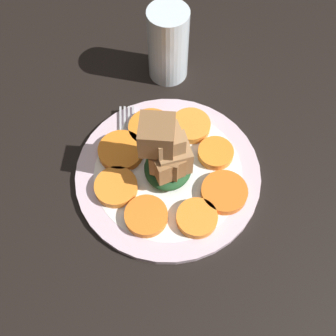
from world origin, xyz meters
TOP-DOWN VIEW (x-y plane):
  - table_slab at (0.00, 0.00)cm, footprint 120.00×120.00cm
  - plate at (0.00, 0.00)cm, footprint 27.11×27.11cm
  - carrot_slice_0 at (2.76, 8.26)cm, footprint 6.55×6.55cm
  - carrot_slice_1 at (-3.56, 6.68)cm, footprint 5.30×5.30cm
  - carrot_slice_2 at (-8.08, 2.59)cm, footprint 6.06×6.06cm
  - carrot_slice_3 at (-6.82, -3.42)cm, footprint 6.91×6.91cm
  - carrot_slice_4 at (-2.29, -7.30)cm, footprint 6.77×6.77cm
  - carrot_slice_5 at (3.69, -6.97)cm, footprint 6.11×6.11cm
  - carrot_slice_6 at (7.60, -2.12)cm, footprint 5.95×5.95cm
  - carrot_slice_7 at (7.09, 4.76)cm, footprint 5.66×5.66cm
  - center_pile at (0.16, -0.13)cm, footprint 7.61×7.33cm
  - fork at (-1.89, -6.28)cm, footprint 19.12×5.00cm
  - water_glass at (-20.00, -2.28)cm, footprint 6.53×6.53cm

SIDE VIEW (x-z plane):
  - table_slab at x=0.00cm, z-range 0.00..2.00cm
  - plate at x=0.00cm, z-range 1.99..3.04cm
  - fork at x=-1.89cm, z-range 3.10..3.50cm
  - carrot_slice_0 at x=2.76cm, z-range 3.10..4.35cm
  - carrot_slice_1 at x=-3.56cm, z-range 3.10..4.35cm
  - carrot_slice_2 at x=-8.08cm, z-range 3.10..4.35cm
  - carrot_slice_3 at x=-6.82cm, z-range 3.10..4.35cm
  - carrot_slice_4 at x=-2.29cm, z-range 3.10..4.35cm
  - carrot_slice_5 at x=3.69cm, z-range 3.10..4.35cm
  - carrot_slice_6 at x=7.60cm, z-range 3.10..4.35cm
  - carrot_slice_7 at x=7.09cm, z-range 3.10..4.35cm
  - center_pile at x=0.16cm, z-range 2.21..13.61cm
  - water_glass at x=-20.00cm, z-range 2.00..14.71cm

